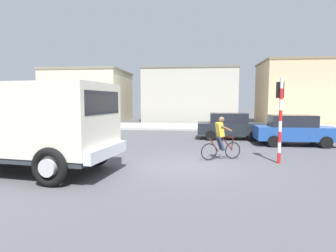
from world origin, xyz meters
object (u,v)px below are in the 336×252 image
(traffic_light_pole, at_px, (280,108))
(car_red_near, at_px, (230,126))
(car_white_mid, at_px, (294,130))
(truck_foreground, at_px, (32,122))
(cyclist, at_px, (221,138))

(traffic_light_pole, height_order, car_red_near, traffic_light_pole)
(traffic_light_pole, distance_m, car_white_mid, 4.94)
(truck_foreground, distance_m, traffic_light_pole, 8.75)
(traffic_light_pole, height_order, car_white_mid, traffic_light_pole)
(traffic_light_pole, bearing_deg, truck_foreground, -165.52)
(traffic_light_pole, xyz_separation_m, car_red_near, (-1.07, 6.36, -1.25))
(cyclist, bearing_deg, traffic_light_pole, -9.49)
(car_red_near, distance_m, car_white_mid, 3.67)
(truck_foreground, bearing_deg, traffic_light_pole, 14.48)
(cyclist, height_order, car_white_mid, cyclist)
(truck_foreground, bearing_deg, car_red_near, 49.13)
(cyclist, height_order, traffic_light_pole, traffic_light_pole)
(cyclist, relative_size, traffic_light_pole, 0.54)
(car_red_near, bearing_deg, cyclist, -100.03)
(traffic_light_pole, bearing_deg, cyclist, 170.51)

